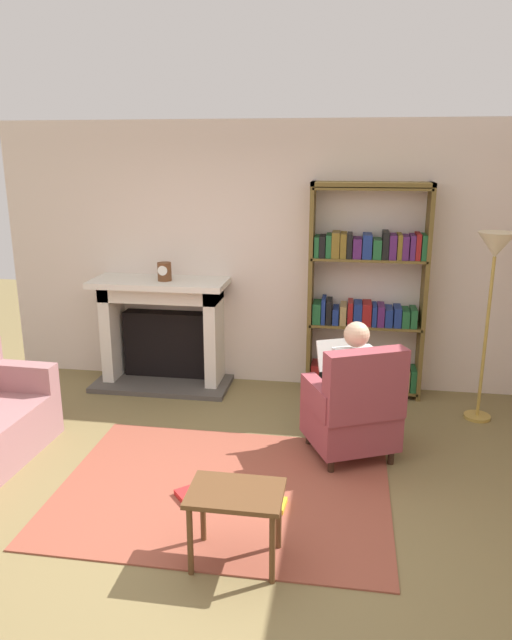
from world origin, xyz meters
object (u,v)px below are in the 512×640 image
(mantel_clock, at_px, (164,272))
(armchair_reading, at_px, (354,409))
(bookshelf, at_px, (367,299))
(seated_reader, at_px, (349,381))
(floor_lamp, at_px, (494,263))
(side_table, at_px, (236,502))
(fireplace, at_px, (164,329))

(mantel_clock, distance_m, armchair_reading, 2.43)
(bookshelf, xyz_separation_m, armchair_reading, (-0.10, -1.40, -0.57))
(seated_reader, xyz_separation_m, floor_lamp, (1.20, 0.83, 0.85))
(mantel_clock, xyz_separation_m, side_table, (1.23, -2.65, -0.83))
(armchair_reading, relative_size, side_table, 1.73)
(armchair_reading, distance_m, floor_lamp, 1.81)
(seated_reader, bearing_deg, fireplace, -57.82)
(seated_reader, relative_size, floor_lamp, 0.66)
(fireplace, relative_size, floor_lamp, 0.82)
(fireplace, height_order, seated_reader, seated_reader)
(fireplace, height_order, armchair_reading, fireplace)
(side_table, bearing_deg, seated_reader, 66.91)
(fireplace, xyz_separation_m, bookshelf, (2.09, 0.04, 0.40))
(bookshelf, distance_m, seated_reader, 1.35)
(bookshelf, height_order, floor_lamp, bookshelf)
(fireplace, height_order, mantel_clock, mantel_clock)
(mantel_clock, relative_size, seated_reader, 0.16)
(fireplace, height_order, bookshelf, bookshelf)
(seated_reader, distance_m, side_table, 1.64)
(side_table, xyz_separation_m, floor_lamp, (1.84, 2.33, 1.07))
(mantel_clock, height_order, armchair_reading, mantel_clock)
(side_table, bearing_deg, armchair_reading, 63.68)
(armchair_reading, distance_m, side_table, 1.55)
(bookshelf, relative_size, armchair_reading, 2.18)
(armchair_reading, height_order, side_table, armchair_reading)
(seated_reader, bearing_deg, mantel_clock, -56.61)
(side_table, relative_size, floor_lamp, 0.32)
(armchair_reading, relative_size, floor_lamp, 0.56)
(mantel_clock, distance_m, bookshelf, 2.04)
(fireplace, bearing_deg, floor_lamp, -7.70)
(armchair_reading, xyz_separation_m, seated_reader, (-0.05, 0.11, 0.20))
(bookshelf, relative_size, seated_reader, 1.86)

